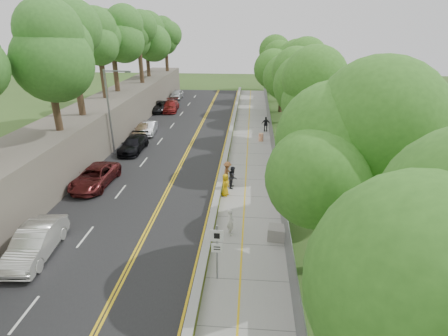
{
  "coord_description": "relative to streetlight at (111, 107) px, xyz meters",
  "views": [
    {
      "loc": [
        2.51,
        -16.9,
        12.0
      ],
      "look_at": [
        0.5,
        8.0,
        1.4
      ],
      "focal_mm": 28.0,
      "sensor_mm": 36.0,
      "label": 1
    }
  ],
  "objects": [
    {
      "name": "construction_barrel",
      "position": [
        14.05,
        4.92,
        -4.17
      ],
      "size": [
        0.51,
        0.51,
        0.84
      ],
      "primitive_type": "cylinder",
      "color": "orange",
      "rests_on": "sidewalk"
    },
    {
      "name": "car_8",
      "position": [
        0.59,
        25.76,
        -3.87
      ],
      "size": [
        1.75,
        4.29,
        1.46
      ],
      "primitive_type": "imported",
      "rotation": [
        0.0,
        0.0,
        0.01
      ],
      "color": "silver",
      "rests_on": "road"
    },
    {
      "name": "painter_0",
      "position": [
        11.21,
        -7.97,
        -3.74
      ],
      "size": [
        0.79,
        0.96,
        1.69
      ],
      "primitive_type": "imported",
      "rotation": [
        0.0,
        0.0,
        1.21
      ],
      "color": "#D19E0C",
      "rests_on": "sidewalk"
    },
    {
      "name": "painter_3",
      "position": [
        11.21,
        -5.72,
        -3.71
      ],
      "size": [
        0.88,
        1.25,
        1.76
      ],
      "primitive_type": "imported",
      "rotation": [
        0.0,
        0.0,
        1.35
      ],
      "color": "#9E5D32",
      "rests_on": "sidewalk"
    },
    {
      "name": "rock_embankment",
      "position": [
        -3.04,
        1.0,
        -2.64
      ],
      "size": [
        5.0,
        66.0,
        4.0
      ],
      "primitive_type": "cube",
      "color": "#595147",
      "rests_on": "ground"
    },
    {
      "name": "sidewalk",
      "position": [
        13.01,
        1.0,
        -4.61
      ],
      "size": [
        4.2,
        66.0,
        0.05
      ],
      "primitive_type": "cube",
      "color": "gray",
      "rests_on": "ground"
    },
    {
      "name": "ground",
      "position": [
        10.46,
        -14.0,
        -4.64
      ],
      "size": [
        140.0,
        140.0,
        0.0
      ],
      "primitive_type": "plane",
      "color": "#33511E",
      "rests_on": "ground"
    },
    {
      "name": "car_4",
      "position": [
        0.88,
        6.01,
        -3.9
      ],
      "size": [
        1.78,
        4.16,
        1.4
      ],
      "primitive_type": "imported",
      "rotation": [
        0.0,
        0.0,
        -0.03
      ],
      "color": "tan",
      "rests_on": "road"
    },
    {
      "name": "painter_2",
      "position": [
        11.7,
        -6.56,
        -3.73
      ],
      "size": [
        0.73,
        0.9,
        1.72
      ],
      "primitive_type": "imported",
      "rotation": [
        0.0,
        0.0,
        1.47
      ],
      "color": "black",
      "rests_on": "sidewalk"
    },
    {
      "name": "trees_fenceside",
      "position": [
        17.46,
        1.0,
        2.36
      ],
      "size": [
        7.0,
        66.0,
        14.0
      ],
      "primitive_type": null,
      "color": "#418627",
      "rests_on": "ground"
    },
    {
      "name": "car_1",
      "position": [
        1.46,
        -15.91,
        -3.78
      ],
      "size": [
        2.17,
        5.09,
        1.63
      ],
      "primitive_type": "imported",
      "rotation": [
        0.0,
        0.0,
        0.09
      ],
      "color": "silver",
      "rests_on": "road"
    },
    {
      "name": "signpost",
      "position": [
        11.51,
        -17.02,
        -2.68
      ],
      "size": [
        0.62,
        0.09,
        3.1
      ],
      "color": "gray",
      "rests_on": "sidewalk"
    },
    {
      "name": "chainlink_fence",
      "position": [
        15.11,
        1.0,
        -3.64
      ],
      "size": [
        0.04,
        66.0,
        2.0
      ],
      "primitive_type": "cube",
      "color": "slate",
      "rests_on": "ground"
    },
    {
      "name": "car_2",
      "position": [
        0.97,
        -7.09,
        -3.87
      ],
      "size": [
        2.64,
        5.37,
        1.47
      ],
      "primitive_type": "imported",
      "rotation": [
        0.0,
        0.0,
        -0.04
      ],
      "color": "maroon",
      "rests_on": "road"
    },
    {
      "name": "road",
      "position": [
        5.06,
        1.0,
        -4.62
      ],
      "size": [
        11.2,
        66.0,
        0.04
      ],
      "primitive_type": "cube",
      "color": "black",
      "rests_on": "ground"
    },
    {
      "name": "jersey_barrier",
      "position": [
        10.71,
        1.0,
        -4.34
      ],
      "size": [
        0.42,
        66.0,
        0.6
      ],
      "primitive_type": "cube",
      "color": "#B3DD17",
      "rests_on": "ground"
    },
    {
      "name": "car_5",
      "position": [
        1.39,
        6.57,
        -3.94
      ],
      "size": [
        1.81,
        4.14,
        1.32
      ],
      "primitive_type": "imported",
      "rotation": [
        0.0,
        0.0,
        0.1
      ],
      "color": "silver",
      "rests_on": "road"
    },
    {
      "name": "streetlight",
      "position": [
        0.0,
        0.0,
        0.0
      ],
      "size": [
        2.52,
        0.22,
        8.0
      ],
      "color": "gray",
      "rests_on": "ground"
    },
    {
      "name": "car_6",
      "position": [
        -0.14,
        17.14,
        -3.91
      ],
      "size": [
        2.61,
        5.11,
        1.38
      ],
      "primitive_type": "imported",
      "rotation": [
        0.0,
        0.0,
        -0.06
      ],
      "color": "black",
      "rests_on": "road"
    },
    {
      "name": "trees_embankment",
      "position": [
        -2.54,
        1.0,
        5.86
      ],
      "size": [
        6.4,
        66.0,
        13.0
      ],
      "primitive_type": null,
      "color": "#3F812C",
      "rests_on": "rock_embankment"
    },
    {
      "name": "painter_1",
      "position": [
        11.91,
        -13.0,
        -3.74
      ],
      "size": [
        0.61,
        0.73,
        1.7
      ],
      "primitive_type": "imported",
      "rotation": [
        0.0,
        0.0,
        1.95
      ],
      "color": "beige",
      "rests_on": "sidewalk"
    },
    {
      "name": "car_3",
      "position": [
        1.46,
        0.78,
        -3.89
      ],
      "size": [
        2.07,
        4.92,
        1.42
      ],
      "primitive_type": "imported",
      "rotation": [
        0.0,
        0.0,
        -0.02
      ],
      "color": "black",
      "rests_on": "road"
    },
    {
      "name": "concrete_block",
      "position": [
        14.76,
        -13.3,
        -4.19
      ],
      "size": [
        1.32,
        1.07,
        0.8
      ],
      "primitive_type": "cube",
      "rotation": [
        0.0,
        0.0,
        -0.15
      ],
      "color": "slate",
      "rests_on": "sidewalk"
    },
    {
      "name": "car_7",
      "position": [
        1.46,
        17.4,
        -3.88
      ],
      "size": [
        2.44,
        5.14,
        1.45
      ],
      "primitive_type": "imported",
      "rotation": [
        0.0,
        0.0,
        0.08
      ],
      "color": "maroon",
      "rests_on": "road"
    },
    {
      "name": "person_far",
      "position": [
        14.66,
        8.47,
        -3.72
      ],
      "size": [
        1.04,
        0.46,
        1.74
      ],
      "primitive_type": "imported",
      "rotation": [
        0.0,
        0.0,
        3.11
      ],
      "color": "black",
      "rests_on": "sidewalk"
    }
  ]
}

